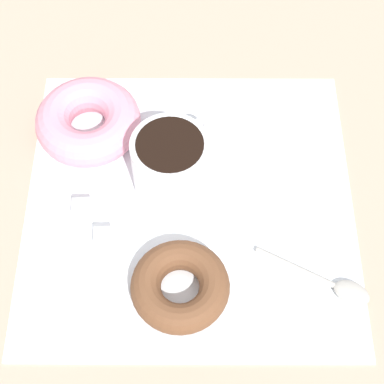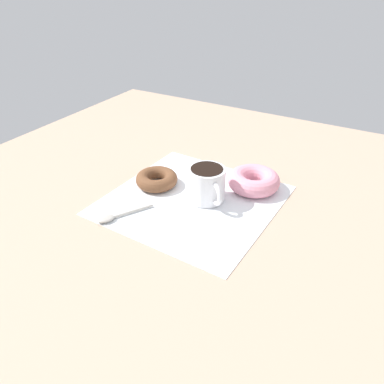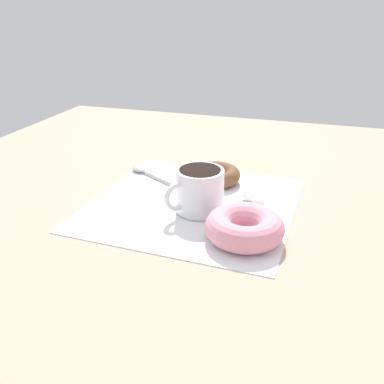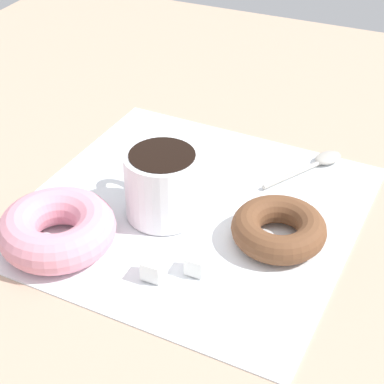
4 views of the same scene
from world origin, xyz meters
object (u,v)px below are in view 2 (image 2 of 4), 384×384
at_px(coffee_cup, 207,184).
at_px(sugar_cube, 211,172).
at_px(donut_far, 254,181).
at_px(sugar_cube_extra, 194,173).
at_px(donut_near_cup, 157,179).
at_px(spoon, 113,217).

bearing_deg(coffee_cup, sugar_cube, 21.23).
distance_m(donut_far, sugar_cube_extra, 0.14).
bearing_deg(sugar_cube, donut_far, -91.46).
height_order(coffee_cup, donut_far, coffee_cup).
distance_m(donut_near_cup, donut_far, 0.22).
relative_size(donut_far, sugar_cube, 6.03).
bearing_deg(sugar_cube_extra, sugar_cube, -55.90).
bearing_deg(coffee_cup, spoon, 140.68).
height_order(donut_far, sugar_cube_extra, donut_far).
xyz_separation_m(donut_near_cup, spoon, (-0.15, 0.00, -0.01)).
xyz_separation_m(sugar_cube, sugar_cube_extra, (-0.02, 0.03, -0.00)).
relative_size(spoon, sugar_cube_extra, 6.05).
height_order(spoon, sugar_cube_extra, sugar_cube_extra).
xyz_separation_m(spoon, sugar_cube_extra, (0.23, -0.06, 0.01)).
height_order(coffee_cup, spoon, coffee_cup).
bearing_deg(coffee_cup, donut_far, -37.91).
bearing_deg(donut_near_cup, donut_far, -64.26).
distance_m(sugar_cube, sugar_cube_extra, 0.04).
bearing_deg(donut_far, sugar_cube_extra, 98.08).
bearing_deg(donut_far, coffee_cup, 142.09).
distance_m(coffee_cup, sugar_cube, 0.11).
bearing_deg(sugar_cube_extra, coffee_cup, -135.43).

